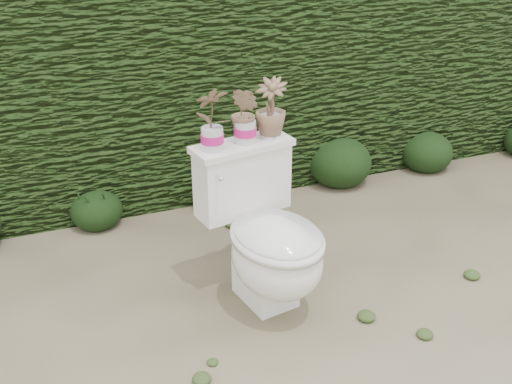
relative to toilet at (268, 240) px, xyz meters
name	(u,v)px	position (x,y,z in m)	size (l,w,h in m)	color
ground	(293,291)	(0.15, 0.02, -0.36)	(60.00, 60.00, 0.00)	gray
hedge	(198,63)	(0.15, 1.62, 0.44)	(8.00, 1.00, 1.60)	#2A4316
toilet	(268,240)	(0.00, 0.00, 0.00)	(0.56, 0.74, 0.78)	silver
potted_plant_left	(212,120)	(-0.20, 0.21, 0.57)	(0.16, 0.11, 0.30)	#377524
potted_plant_center	(245,116)	(-0.02, 0.24, 0.55)	(0.15, 0.12, 0.26)	#377524
potted_plant_right	(271,110)	(0.12, 0.26, 0.56)	(0.16, 0.16, 0.28)	#377524
liriope_clump_2	(96,206)	(-0.68, 1.10, -0.23)	(0.32, 0.32, 0.25)	black
liriope_clump_3	(219,185)	(0.11, 1.07, -0.22)	(0.35, 0.35, 0.28)	black
liriope_clump_4	(340,158)	(0.99, 1.11, -0.18)	(0.44, 0.44, 0.35)	black
liriope_clump_5	(427,148)	(1.69, 1.09, -0.21)	(0.37, 0.37, 0.30)	black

